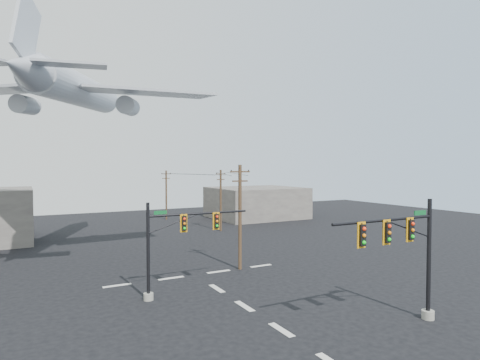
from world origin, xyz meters
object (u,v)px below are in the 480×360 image
utility_pole_a (240,215)px  utility_pole_b (221,199)px  airliner (78,91)px  signal_mast_far (172,245)px  signal_mast_near (408,254)px  utility_pole_c (166,194)px

utility_pole_a → utility_pole_b: size_ratio=1.07×
utility_pole_a → airliner: size_ratio=0.36×
signal_mast_far → utility_pole_a: 8.30m
signal_mast_near → signal_mast_far: size_ratio=1.00×
signal_mast_near → airliner: airliner is taller
signal_mast_near → utility_pole_b: utility_pole_b is taller
utility_pole_a → utility_pole_b: bearing=74.7°
airliner → signal_mast_far: bearing=-137.2°
signal_mast_far → utility_pole_a: bearing=29.4°
utility_pole_c → airliner: (-15.62, -24.50, 10.97)m
utility_pole_a → airliner: 17.64m
utility_pole_a → utility_pole_c: size_ratio=1.10×
signal_mast_near → utility_pole_c: (1.81, 47.39, 0.26)m
signal_mast_near → utility_pole_b: bearing=82.1°
utility_pole_b → utility_pole_c: size_ratio=1.03×
utility_pole_a → airliner: airliner is taller
utility_pole_a → signal_mast_near: bearing=-75.2°
signal_mast_near → signal_mast_far: signal_mast_near is taller
signal_mast_far → airliner: bearing=108.9°
signal_mast_far → airliner: 17.53m
utility_pole_a → airliner: bearing=149.3°
signal_mast_near → utility_pole_c: size_ratio=0.93×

